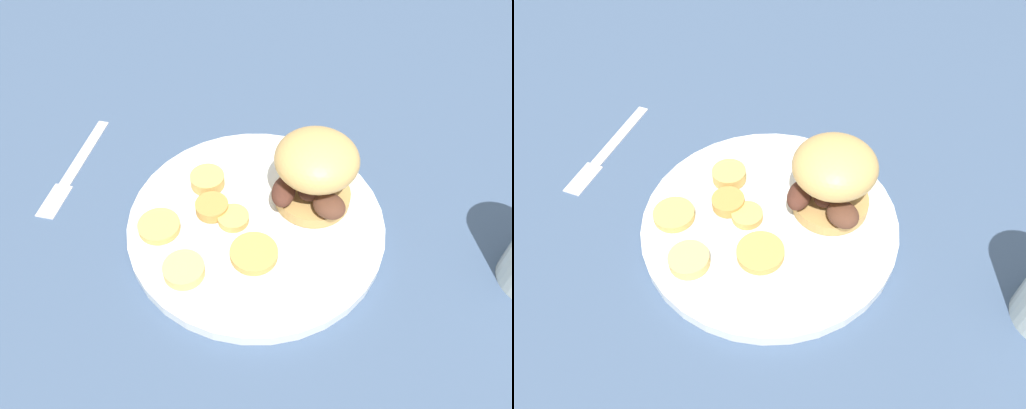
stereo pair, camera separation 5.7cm
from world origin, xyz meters
TOP-DOWN VIEW (x-y plane):
  - ground_plane at (0.00, 0.00)m, footprint 4.00×4.00m
  - dinner_plate at (0.00, 0.00)m, footprint 0.30×0.30m
  - sandwich at (0.01, 0.07)m, footprint 0.12×0.11m
  - potato_round_0 at (-0.04, -0.11)m, footprint 0.05×0.05m
  - potato_round_1 at (0.03, -0.10)m, footprint 0.05×0.05m
  - potato_round_2 at (-0.08, -0.03)m, footprint 0.04×0.04m
  - potato_round_3 at (-0.03, -0.04)m, footprint 0.04×0.04m
  - potato_round_4 at (-0.01, -0.02)m, footprint 0.04×0.04m
  - potato_round_5 at (0.05, -0.03)m, footprint 0.05×0.05m
  - fork at (-0.20, -0.17)m, footprint 0.15×0.13m

SIDE VIEW (x-z plane):
  - ground_plane at x=0.00m, z-range 0.00..0.00m
  - fork at x=-0.20m, z-range 0.00..0.00m
  - dinner_plate at x=0.00m, z-range 0.00..0.02m
  - potato_round_0 at x=-0.04m, z-range 0.02..0.03m
  - potato_round_5 at x=0.05m, z-range 0.02..0.03m
  - potato_round_4 at x=-0.01m, z-range 0.02..0.03m
  - potato_round_1 at x=0.03m, z-range 0.02..0.03m
  - potato_round_3 at x=-0.03m, z-range 0.02..0.03m
  - potato_round_2 at x=-0.08m, z-range 0.02..0.03m
  - sandwich at x=0.01m, z-range 0.02..0.12m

